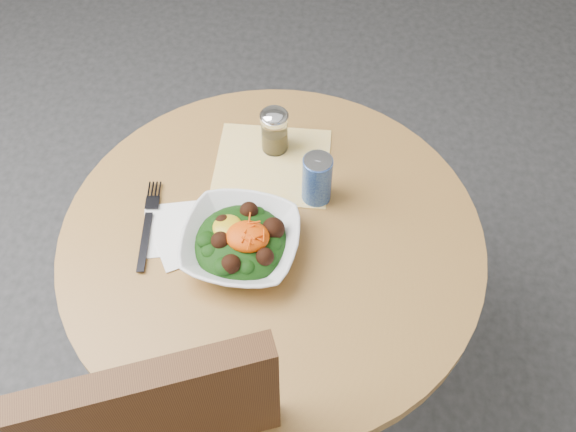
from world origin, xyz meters
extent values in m
plane|color=#2A2A2C|center=(0.00, 0.00, 0.00)|extent=(6.00, 6.00, 0.00)
cylinder|color=black|center=(0.00, 0.00, 0.01)|extent=(0.52, 0.52, 0.03)
cylinder|color=black|center=(0.00, 0.00, 0.35)|extent=(0.10, 0.10, 0.71)
cylinder|color=#B58941|center=(0.00, 0.00, 0.73)|extent=(0.90, 0.90, 0.04)
cube|color=#E7A10C|center=(-0.02, 0.20, 0.75)|extent=(0.26, 0.24, 0.00)
cube|color=white|center=(-0.20, 0.00, 0.75)|extent=(0.17, 0.17, 0.00)
cube|color=white|center=(-0.17, -0.02, 0.75)|extent=(0.19, 0.19, 0.00)
imported|color=white|center=(-0.06, -0.05, 0.78)|extent=(0.26, 0.26, 0.06)
ellipsoid|color=black|center=(-0.06, -0.05, 0.78)|extent=(0.19, 0.19, 0.07)
ellipsoid|color=gold|center=(-0.08, -0.03, 0.81)|extent=(0.06, 0.06, 0.02)
ellipsoid|color=#F55605|center=(-0.04, -0.05, 0.81)|extent=(0.09, 0.07, 0.04)
cube|color=black|center=(-0.26, -0.05, 0.76)|extent=(0.03, 0.15, 0.00)
cube|color=black|center=(-0.27, 0.07, 0.76)|extent=(0.04, 0.08, 0.00)
cylinder|color=silver|center=(-0.02, 0.25, 0.80)|extent=(0.06, 0.06, 0.09)
cylinder|color=#A1874B|center=(-0.02, 0.25, 0.78)|extent=(0.05, 0.05, 0.05)
cylinder|color=silver|center=(-0.02, 0.25, 0.85)|extent=(0.06, 0.06, 0.01)
ellipsoid|color=silver|center=(-0.02, 0.25, 0.86)|extent=(0.06, 0.06, 0.03)
cylinder|color=navy|center=(0.09, 0.11, 0.81)|extent=(0.06, 0.06, 0.12)
cylinder|color=silver|center=(0.09, 0.11, 0.87)|extent=(0.06, 0.06, 0.00)
cube|color=silver|center=(0.09, 0.12, 0.87)|extent=(0.02, 0.02, 0.00)
camera|label=1|loc=(0.12, -0.77, 1.86)|focal=40.00mm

